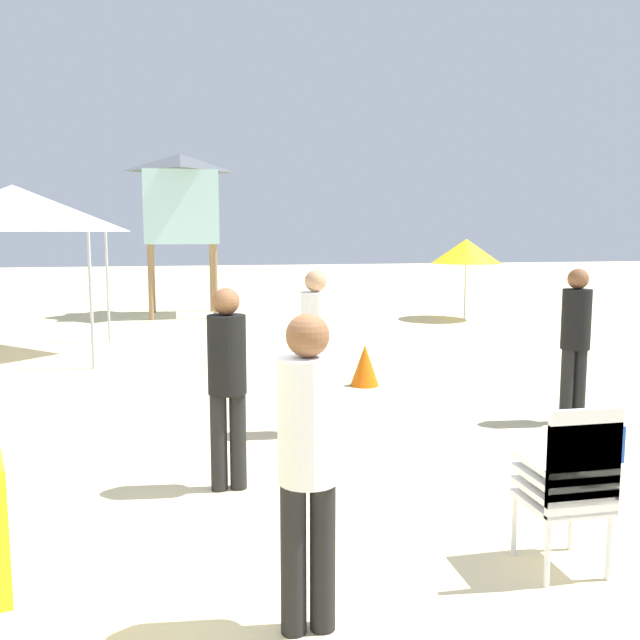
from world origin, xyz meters
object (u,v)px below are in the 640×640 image
(stacked_plastic_chairs, at_px, (572,476))
(lifeguard_near_left, at_px, (227,375))
(lifeguard_tower, at_px, (181,199))
(lifeguard_near_right, at_px, (575,335))
(cooler_box, at_px, (588,441))
(popup_canopy, at_px, (13,208))
(lifeguard_near_center, at_px, (308,452))
(traffic_cone_near, at_px, (365,365))
(lifeguard_far_right, at_px, (316,340))
(beach_umbrella_left, at_px, (466,251))

(stacked_plastic_chairs, distance_m, lifeguard_near_left, 2.77)
(lifeguard_near_left, bearing_deg, lifeguard_tower, 91.09)
(lifeguard_near_right, bearing_deg, cooler_box, -115.38)
(lifeguard_near_left, distance_m, popup_canopy, 7.76)
(lifeguard_tower, bearing_deg, stacked_plastic_chairs, -81.13)
(lifeguard_near_right, distance_m, cooler_box, 1.52)
(lifeguard_near_center, bearing_deg, traffic_cone_near, 71.51)
(lifeguard_near_center, distance_m, lifeguard_tower, 14.64)
(cooler_box, bearing_deg, popup_canopy, 133.39)
(lifeguard_far_right, bearing_deg, stacked_plastic_chairs, -73.83)
(stacked_plastic_chairs, bearing_deg, lifeguard_tower, 98.87)
(popup_canopy, distance_m, cooler_box, 9.75)
(lifeguard_near_left, distance_m, cooler_box, 3.52)
(lifeguard_near_center, bearing_deg, lifeguard_far_right, 77.87)
(stacked_plastic_chairs, height_order, lifeguard_tower, lifeguard_tower)
(lifeguard_near_left, xyz_separation_m, lifeguard_near_right, (3.97, 1.24, 0.03))
(popup_canopy, height_order, beach_umbrella_left, popup_canopy)
(lifeguard_near_left, relative_size, cooler_box, 3.29)
(stacked_plastic_chairs, xyz_separation_m, lifeguard_near_center, (-1.72, -0.26, 0.35))
(traffic_cone_near, bearing_deg, lifeguard_near_left, -121.54)
(popup_canopy, relative_size, beach_umbrella_left, 1.49)
(lifeguard_near_left, bearing_deg, lifeguard_near_right, 17.29)
(lifeguard_near_right, relative_size, lifeguard_far_right, 1.00)
(lifeguard_tower, height_order, traffic_cone_near, lifeguard_tower)
(lifeguard_far_right, xyz_separation_m, traffic_cone_near, (1.14, 2.14, -0.73))
(beach_umbrella_left, relative_size, traffic_cone_near, 3.40)
(cooler_box, bearing_deg, lifeguard_near_center, -144.52)
(lifeguard_far_right, bearing_deg, lifeguard_near_right, -3.17)
(lifeguard_near_left, height_order, lifeguard_far_right, lifeguard_far_right)
(lifeguard_near_left, distance_m, beach_umbrella_left, 12.12)
(stacked_plastic_chairs, bearing_deg, cooler_box, 54.13)
(lifeguard_near_center, distance_m, cooler_box, 3.97)
(lifeguard_near_left, height_order, lifeguard_near_right, lifeguard_near_right)
(lifeguard_far_right, bearing_deg, lifeguard_near_left, -126.38)
(lifeguard_near_center, relative_size, cooler_box, 3.36)
(traffic_cone_near, distance_m, cooler_box, 3.67)
(beach_umbrella_left, bearing_deg, cooler_box, -107.38)
(lifeguard_far_right, bearing_deg, cooler_box, -28.70)
(lifeguard_near_left, bearing_deg, stacked_plastic_chairs, -43.73)
(lifeguard_near_right, height_order, beach_umbrella_left, beach_umbrella_left)
(lifeguard_near_right, xyz_separation_m, lifeguard_far_right, (-2.94, 0.16, 0.01))
(lifeguard_near_left, distance_m, lifeguard_near_right, 4.16)
(lifeguard_tower, relative_size, traffic_cone_near, 7.04)
(lifeguard_near_left, bearing_deg, beach_umbrella_left, 57.07)
(lifeguard_near_right, bearing_deg, popup_canopy, 140.90)
(lifeguard_tower, bearing_deg, lifeguard_near_right, -69.25)
(lifeguard_far_right, bearing_deg, lifeguard_near_center, -102.13)
(stacked_plastic_chairs, bearing_deg, lifeguard_near_center, -171.29)
(lifeguard_near_left, relative_size, lifeguard_tower, 0.42)
(popup_canopy, bearing_deg, lifeguard_near_left, -66.20)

